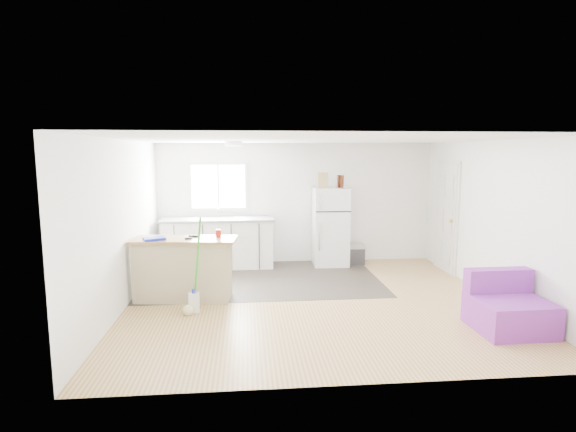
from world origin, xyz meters
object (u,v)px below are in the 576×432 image
object	(u,v)px
cooler	(351,254)
cardboard_box	(323,180)
refrigerator	(330,227)
bottle_right	(339,181)
cleaner_jug	(194,302)
bottle_left	(342,182)
red_cup	(218,233)
kitchen_cabinets	(218,242)
peninsula	(183,269)
blue_tray	(154,239)
purple_seat	(508,309)
mop	(190,298)

from	to	relation	value
cooler	cardboard_box	size ratio (longest dim) A/B	1.71
refrigerator	bottle_right	world-z (taller)	bottle_right
cardboard_box	bottle_right	bearing A→B (deg)	12.73
cleaner_jug	bottle_right	xyz separation A→B (m)	(2.55, 2.51, 1.52)
bottle_left	bottle_right	size ratio (longest dim) A/B	1.00
bottle_left	red_cup	bearing A→B (deg)	-141.42
kitchen_cabinets	peninsula	xyz separation A→B (m)	(-0.40, -1.93, -0.01)
cleaner_jug	blue_tray	size ratio (longest dim) A/B	1.09
refrigerator	purple_seat	size ratio (longest dim) A/B	1.75
cleaner_jug	cooler	bearing A→B (deg)	36.83
refrigerator	red_cup	bearing A→B (deg)	-136.11
purple_seat	kitchen_cabinets	bearing A→B (deg)	136.89
purple_seat	cooler	bearing A→B (deg)	107.80
red_cup	bottle_left	world-z (taller)	bottle_left
cooler	kitchen_cabinets	bearing A→B (deg)	-179.22
red_cup	blue_tray	bearing A→B (deg)	-172.54
red_cup	blue_tray	world-z (taller)	red_cup
bottle_right	cardboard_box	bearing A→B (deg)	-167.27
red_cup	mop	bearing A→B (deg)	-118.09
kitchen_cabinets	bottle_left	bearing A→B (deg)	-2.56
bottle_left	purple_seat	bearing A→B (deg)	-67.23
cooler	red_cup	world-z (taller)	red_cup
bottle_right	blue_tray	bearing A→B (deg)	-147.26
blue_tray	cardboard_box	world-z (taller)	cardboard_box
refrigerator	blue_tray	xyz separation A→B (m)	(-2.99, -2.01, 0.20)
kitchen_cabinets	peninsula	bearing A→B (deg)	-102.36
red_cup	bottle_left	xyz separation A→B (m)	(2.27, 1.81, 0.65)
purple_seat	cleaner_jug	bearing A→B (deg)	165.51
mop	blue_tray	xyz separation A→B (m)	(-0.57, 0.55, 0.73)
refrigerator	red_cup	distance (m)	2.82
cooler	bottle_right	distance (m)	1.49
peninsula	kitchen_cabinets	bearing A→B (deg)	83.75
blue_tray	purple_seat	bearing A→B (deg)	-17.52
cleaner_jug	blue_tray	xyz separation A→B (m)	(-0.61, 0.48, 0.82)
cleaner_jug	cardboard_box	world-z (taller)	cardboard_box
cardboard_box	bottle_right	distance (m)	0.34
mop	blue_tray	bearing A→B (deg)	107.80
purple_seat	cleaner_jug	distance (m)	4.13
kitchen_cabinets	purple_seat	bearing A→B (deg)	-42.80
refrigerator	purple_seat	world-z (taller)	refrigerator
blue_tray	bottle_left	xyz separation A→B (m)	(3.20, 1.93, 0.69)
cardboard_box	bottle_left	bearing A→B (deg)	-3.03
refrigerator	bottle_left	bearing A→B (deg)	-21.08
peninsula	cooler	size ratio (longest dim) A/B	3.10
purple_seat	bottle_left	bearing A→B (deg)	111.94
mop	cleaner_jug	bearing A→B (deg)	32.75
mop	bottle_right	size ratio (longest dim) A/B	5.48
cardboard_box	cooler	bearing A→B (deg)	9.70
refrigerator	blue_tray	size ratio (longest dim) A/B	5.11
cooler	cleaner_jug	xyz separation A→B (m)	(-2.83, -2.54, -0.06)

